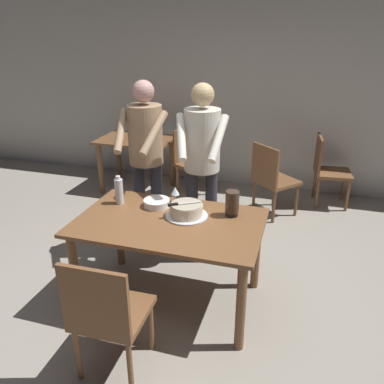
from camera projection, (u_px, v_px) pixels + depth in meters
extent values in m
plane|color=gray|center=(171.00, 298.00, 3.31)|extent=(14.00, 14.00, 0.00)
cube|color=#BCB7AD|center=(239.00, 90.00, 5.33)|extent=(10.00, 0.12, 2.70)
cube|color=brown|center=(169.00, 222.00, 3.03)|extent=(1.45, 0.91, 0.03)
cylinder|color=brown|center=(75.00, 275.00, 3.01)|extent=(0.07, 0.07, 0.72)
cylinder|color=brown|center=(241.00, 307.00, 2.67)|extent=(0.07, 0.07, 0.72)
cylinder|color=brown|center=(119.00, 231.00, 3.68)|extent=(0.07, 0.07, 0.72)
cylinder|color=brown|center=(256.00, 252.00, 3.33)|extent=(0.07, 0.07, 0.72)
cylinder|color=silver|center=(187.00, 216.00, 3.09)|extent=(0.34, 0.34, 0.01)
cylinder|color=beige|center=(187.00, 210.00, 3.07)|extent=(0.26, 0.26, 0.09)
cylinder|color=#A49984|center=(187.00, 204.00, 3.05)|extent=(0.25, 0.25, 0.01)
cube|color=silver|center=(189.00, 203.00, 3.05)|extent=(0.18, 0.12, 0.00)
cube|color=black|center=(173.00, 205.00, 3.02)|extent=(0.08, 0.06, 0.02)
cylinder|color=white|center=(157.00, 206.00, 3.26)|extent=(0.22, 0.22, 0.01)
cylinder|color=white|center=(157.00, 205.00, 3.26)|extent=(0.22, 0.22, 0.01)
cylinder|color=white|center=(157.00, 203.00, 3.26)|extent=(0.22, 0.22, 0.01)
cylinder|color=white|center=(157.00, 202.00, 3.25)|extent=(0.22, 0.22, 0.01)
cylinder|color=white|center=(157.00, 201.00, 3.25)|extent=(0.22, 0.22, 0.01)
cylinder|color=white|center=(157.00, 200.00, 3.24)|extent=(0.22, 0.22, 0.01)
cylinder|color=silver|center=(175.00, 202.00, 3.34)|extent=(0.07, 0.07, 0.00)
cylinder|color=silver|center=(175.00, 198.00, 3.32)|extent=(0.01, 0.01, 0.07)
cone|color=silver|center=(175.00, 191.00, 3.29)|extent=(0.08, 0.08, 0.07)
cylinder|color=silver|center=(119.00, 191.00, 3.28)|extent=(0.07, 0.07, 0.22)
cylinder|color=silver|center=(118.00, 178.00, 3.23)|extent=(0.04, 0.04, 0.03)
cylinder|color=black|center=(232.00, 214.00, 3.10)|extent=(0.10, 0.10, 0.03)
cylinder|color=#3F2D23|center=(232.00, 202.00, 3.06)|extent=(0.11, 0.11, 0.18)
cylinder|color=#2D2D38|center=(211.00, 217.00, 3.69)|extent=(0.11, 0.11, 0.95)
cylinder|color=#2D2D38|center=(192.00, 216.00, 3.71)|extent=(0.11, 0.11, 0.95)
cylinder|color=beige|center=(202.00, 140.00, 3.41)|extent=(0.32, 0.32, 0.55)
sphere|color=tan|center=(203.00, 95.00, 3.25)|extent=(0.20, 0.20, 0.20)
cylinder|color=beige|center=(218.00, 138.00, 3.19)|extent=(0.10, 0.42, 0.34)
cylinder|color=beige|center=(181.00, 137.00, 3.23)|extent=(0.21, 0.41, 0.34)
cylinder|color=#2D2D38|center=(157.00, 209.00, 3.85)|extent=(0.11, 0.11, 0.95)
cylinder|color=#2D2D38|center=(140.00, 207.00, 3.90)|extent=(0.11, 0.11, 0.95)
cylinder|color=#997A5B|center=(145.00, 135.00, 3.58)|extent=(0.32, 0.32, 0.55)
sphere|color=tan|center=(143.00, 91.00, 3.43)|extent=(0.20, 0.20, 0.20)
cylinder|color=#997A5B|center=(154.00, 133.00, 3.35)|extent=(0.15, 0.42, 0.34)
cylinder|color=#997A5B|center=(121.00, 131.00, 3.43)|extent=(0.16, 0.42, 0.34)
cube|color=brown|center=(113.00, 313.00, 2.51)|extent=(0.45, 0.45, 0.04)
cylinder|color=brown|center=(104.00, 317.00, 2.81)|extent=(0.04, 0.04, 0.41)
cylinder|color=brown|center=(151.00, 326.00, 2.72)|extent=(0.04, 0.04, 0.41)
cylinder|color=brown|center=(78.00, 354.00, 2.49)|extent=(0.04, 0.04, 0.41)
cylinder|color=brown|center=(130.00, 366.00, 2.40)|extent=(0.04, 0.04, 0.41)
cube|color=brown|center=(94.00, 302.00, 2.24)|extent=(0.44, 0.04, 0.45)
cube|color=brown|center=(136.00, 140.00, 5.30)|extent=(1.00, 0.70, 0.03)
cylinder|color=brown|center=(100.00, 169.00, 5.31)|extent=(0.07, 0.07, 0.71)
cylinder|color=brown|center=(158.00, 175.00, 5.09)|extent=(0.07, 0.07, 0.71)
cylinder|color=brown|center=(119.00, 157.00, 5.80)|extent=(0.07, 0.07, 0.71)
cylinder|color=brown|center=(172.00, 162.00, 5.57)|extent=(0.07, 0.07, 0.71)
cube|color=brown|center=(333.00, 173.00, 4.94)|extent=(0.48, 0.48, 0.04)
cylinder|color=brown|center=(343.00, 185.00, 5.16)|extent=(0.04, 0.04, 0.41)
cylinder|color=brown|center=(347.00, 196.00, 4.83)|extent=(0.04, 0.04, 0.41)
cylinder|color=brown|center=(314.00, 183.00, 5.22)|extent=(0.04, 0.04, 0.41)
cylinder|color=brown|center=(317.00, 194.00, 4.89)|extent=(0.04, 0.04, 0.41)
cube|color=brown|center=(319.00, 154.00, 4.88)|extent=(0.07, 0.44, 0.45)
cube|color=brown|center=(276.00, 181.00, 4.67)|extent=(0.62, 0.62, 0.04)
cylinder|color=brown|center=(276.00, 190.00, 4.99)|extent=(0.04, 0.04, 0.41)
cylinder|color=brown|center=(296.00, 200.00, 4.70)|extent=(0.04, 0.04, 0.41)
cylinder|color=brown|center=(254.00, 196.00, 4.82)|extent=(0.04, 0.04, 0.41)
cylinder|color=brown|center=(274.00, 207.00, 4.53)|extent=(0.04, 0.04, 0.41)
cube|color=brown|center=(265.00, 165.00, 4.48)|extent=(0.35, 0.32, 0.45)
cube|color=brown|center=(196.00, 165.00, 5.23)|extent=(0.60, 0.60, 0.04)
cylinder|color=brown|center=(215.00, 181.00, 5.30)|extent=(0.04, 0.04, 0.41)
cylinder|color=brown|center=(196.00, 188.00, 5.08)|extent=(0.04, 0.04, 0.41)
cylinder|color=brown|center=(197.00, 174.00, 5.55)|extent=(0.04, 0.04, 0.41)
cylinder|color=brown|center=(177.00, 180.00, 5.32)|extent=(0.04, 0.04, 0.41)
cube|color=brown|center=(186.00, 144.00, 5.27)|extent=(0.25, 0.39, 0.45)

